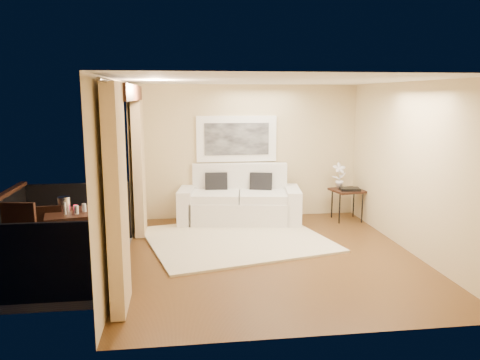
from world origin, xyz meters
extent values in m
plane|color=brown|center=(0.00, 0.00, 0.00)|extent=(5.00, 5.00, 0.00)
plane|color=white|center=(0.00, 0.00, 2.70)|extent=(5.00, 5.00, 0.00)
plane|color=#CEBA8A|center=(0.00, 2.50, 1.35)|extent=(4.50, 0.00, 4.50)
plane|color=#CEBA8A|center=(0.00, -2.50, 1.35)|extent=(4.50, 0.00, 4.50)
plane|color=#CEBA8A|center=(2.25, 0.00, 1.35)|extent=(0.00, 5.00, 5.00)
plane|color=#CEBA8A|center=(-2.25, 1.85, 1.35)|extent=(0.00, 2.70, 2.70)
plane|color=#CEBA8A|center=(-2.25, -1.85, 1.35)|extent=(0.00, 2.70, 2.70)
plane|color=#CEBA8A|center=(-2.25, 0.00, 2.55)|extent=(0.00, 2.40, 2.40)
cube|color=black|center=(-2.13, 0.00, 2.52)|extent=(0.28, 2.40, 0.22)
cube|color=#605B56|center=(-3.15, 0.00, -0.06)|extent=(1.80, 2.60, 0.12)
cube|color=black|center=(-3.15, 1.27, 0.50)|extent=(1.80, 0.06, 1.00)
cube|color=black|center=(-3.15, -1.27, 0.50)|extent=(1.80, 0.06, 1.00)
cube|color=#D8B985|center=(-2.11, 1.55, 1.32)|extent=(0.16, 0.75, 2.62)
cube|color=#D8B985|center=(-2.11, -1.55, 1.32)|extent=(0.16, 0.75, 2.62)
cylinder|color=#4C473F|center=(-2.11, 0.00, 2.63)|extent=(0.04, 4.80, 0.04)
cube|color=white|center=(-0.24, 2.47, 1.62)|extent=(1.62, 0.05, 0.92)
cube|color=black|center=(-0.24, 2.44, 1.62)|extent=(1.30, 0.02, 0.64)
cube|color=beige|center=(-0.44, 0.89, 0.02)|extent=(3.45, 3.18, 0.04)
cube|color=white|center=(-0.24, 2.02, 0.24)|extent=(2.03, 1.27, 0.47)
cube|color=white|center=(-0.18, 2.41, 0.67)|extent=(1.92, 0.52, 0.92)
cube|color=white|center=(-1.27, 2.17, 0.35)|extent=(0.41, 1.04, 0.69)
cube|color=white|center=(0.79, 1.87, 0.35)|extent=(0.41, 1.04, 0.69)
cube|color=white|center=(-0.70, 2.05, 0.55)|extent=(1.01, 1.01, 0.16)
cube|color=white|center=(0.21, 1.92, 0.55)|extent=(1.01, 1.01, 0.16)
cube|color=black|center=(-0.67, 2.31, 0.74)|extent=(0.46, 0.23, 0.46)
cube|color=black|center=(0.22, 2.18, 0.74)|extent=(0.49, 0.32, 0.46)
cube|color=black|center=(1.93, 1.93, 0.61)|extent=(0.68, 0.68, 0.04)
cylinder|color=black|center=(1.70, 1.69, 0.29)|extent=(0.03, 0.03, 0.59)
cylinder|color=black|center=(2.16, 1.69, 0.29)|extent=(0.03, 0.03, 0.59)
cylinder|color=black|center=(1.70, 2.16, 0.29)|extent=(0.03, 0.03, 0.59)
cylinder|color=black|center=(2.16, 2.16, 0.29)|extent=(0.03, 0.03, 0.59)
cube|color=black|center=(1.94, 1.84, 0.66)|extent=(0.41, 0.33, 0.05)
imported|color=white|center=(1.80, 2.08, 0.89)|extent=(0.28, 0.19, 0.52)
cube|color=black|center=(-2.95, -0.12, 0.81)|extent=(0.85, 0.85, 0.06)
cylinder|color=black|center=(-3.23, -0.41, 0.39)|extent=(0.04, 0.04, 0.78)
cylinder|color=black|center=(-2.66, -0.41, 0.39)|extent=(0.04, 0.04, 0.78)
cylinder|color=black|center=(-3.23, 0.17, 0.39)|extent=(0.04, 0.04, 0.78)
cylinder|color=black|center=(-2.66, 0.17, 0.39)|extent=(0.04, 0.04, 0.78)
cube|color=black|center=(-3.31, 0.08, 0.43)|extent=(0.44, 0.44, 0.05)
cube|color=black|center=(-3.29, -0.10, 0.67)|extent=(0.40, 0.09, 0.53)
cylinder|color=black|center=(-3.16, 0.26, 0.21)|extent=(0.03, 0.03, 0.41)
cylinder|color=black|center=(-3.48, 0.22, 0.21)|extent=(0.03, 0.03, 0.41)
cylinder|color=black|center=(-3.13, -0.06, 0.21)|extent=(0.03, 0.03, 0.41)
cylinder|color=black|center=(-3.45, -0.10, 0.21)|extent=(0.03, 0.03, 0.41)
cube|color=black|center=(-3.59, -0.65, 0.49)|extent=(0.53, 0.53, 0.05)
cube|color=black|center=(-3.56, -0.44, 0.77)|extent=(0.46, 0.13, 0.60)
cylinder|color=black|center=(-3.44, -0.86, 0.24)|extent=(0.03, 0.03, 0.47)
cylinder|color=black|center=(-3.75, -0.43, 0.24)|extent=(0.03, 0.03, 0.47)
cylinder|color=black|center=(-3.38, -0.50, 0.24)|extent=(0.03, 0.03, 0.47)
cylinder|color=silver|center=(-3.07, -0.01, 0.94)|extent=(0.18, 0.18, 0.20)
cylinder|color=red|center=(-2.91, 0.01, 0.87)|extent=(0.06, 0.06, 0.07)
cylinder|color=silver|center=(-3.00, -0.26, 0.93)|extent=(0.04, 0.04, 0.18)
cylinder|color=white|center=(-2.85, -0.24, 0.90)|extent=(0.06, 0.06, 0.12)
cylinder|color=silver|center=(-2.76, -0.13, 0.90)|extent=(0.06, 0.06, 0.12)
camera|label=1|loc=(-1.40, -6.88, 2.48)|focal=35.00mm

